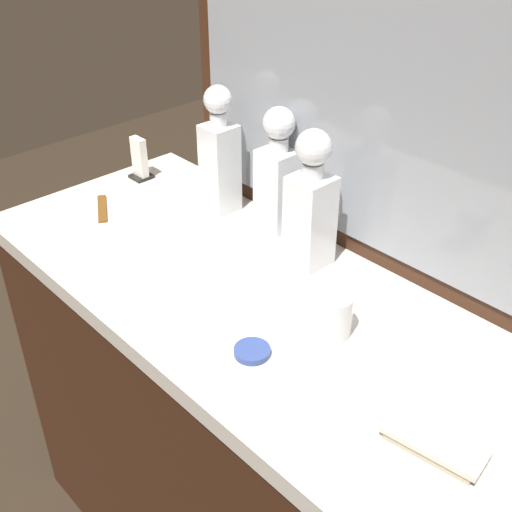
% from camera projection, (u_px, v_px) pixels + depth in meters
% --- Properties ---
extents(dresser, '(1.29, 0.55, 0.92)m').
position_uv_depth(dresser, '(256.00, 449.00, 1.52)').
color(dresser, '#381E11').
rests_on(dresser, ground_plane).
extents(dresser_mirror, '(0.91, 0.03, 0.70)m').
position_uv_depth(dresser_mirror, '(355.00, 87.00, 1.23)').
color(dresser_mirror, '#381E11').
rests_on(dresser_mirror, dresser).
extents(crystal_decanter_front, '(0.08, 0.08, 0.29)m').
position_uv_depth(crystal_decanter_front, '(312.00, 213.00, 1.29)').
color(crystal_decanter_front, white).
rests_on(crystal_decanter_front, dresser).
extents(crystal_decanter_far_left, '(0.07, 0.07, 0.30)m').
position_uv_depth(crystal_decanter_far_left, '(220.00, 162.00, 1.49)').
color(crystal_decanter_far_left, white).
rests_on(crystal_decanter_far_left, dresser).
extents(crystal_decanter_far_right, '(0.08, 0.08, 0.28)m').
position_uv_depth(crystal_decanter_far_right, '(278.00, 181.00, 1.42)').
color(crystal_decanter_far_right, white).
rests_on(crystal_decanter_far_right, dresser).
extents(crystal_tumbler_front, '(0.07, 0.07, 0.08)m').
position_uv_depth(crystal_tumbler_front, '(332.00, 316.00, 1.15)').
color(crystal_tumbler_front, white).
rests_on(crystal_tumbler_front, dresser).
extents(silver_brush_far_left, '(0.16, 0.08, 0.02)m').
position_uv_depth(silver_brush_far_left, '(434.00, 443.00, 0.94)').
color(silver_brush_far_left, '#B7A88C').
rests_on(silver_brush_far_left, dresser).
extents(porcelain_dish, '(0.06, 0.06, 0.01)m').
position_uv_depth(porcelain_dish, '(252.00, 351.00, 1.11)').
color(porcelain_dish, '#33478C').
rests_on(porcelain_dish, dresser).
extents(tortoiseshell_comb, '(0.12, 0.08, 0.01)m').
position_uv_depth(tortoiseshell_comb, '(102.00, 209.00, 1.55)').
color(tortoiseshell_comb, brown).
rests_on(tortoiseshell_comb, dresser).
extents(napkin_holder, '(0.05, 0.05, 0.11)m').
position_uv_depth(napkin_holder, '(140.00, 161.00, 1.67)').
color(napkin_holder, black).
rests_on(napkin_holder, dresser).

